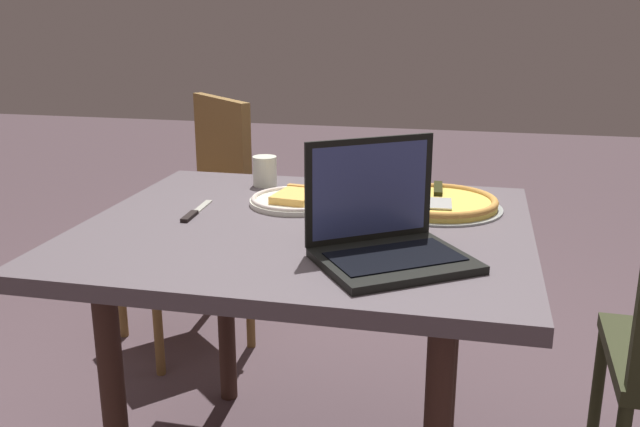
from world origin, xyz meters
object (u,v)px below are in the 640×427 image
(dining_table, at_px, (306,256))
(table_knife, at_px, (195,213))
(pizza_plate, at_px, (297,199))
(chair_far, at_px, (199,207))
(drink_cup, at_px, (265,171))
(laptop, at_px, (386,236))
(pizza_tray, at_px, (438,202))

(dining_table, distance_m, table_knife, 0.32)
(pizza_plate, distance_m, chair_far, 0.85)
(drink_cup, height_order, chair_far, chair_far)
(dining_table, xyz_separation_m, laptop, (0.23, -0.21, 0.14))
(pizza_tray, relative_size, drink_cup, 3.82)
(laptop, relative_size, table_knife, 1.93)
(pizza_tray, height_order, drink_cup, drink_cup)
(laptop, height_order, drink_cup, laptop)
(pizza_tray, bearing_deg, table_knife, -162.68)
(dining_table, distance_m, pizza_tray, 0.40)
(pizza_tray, bearing_deg, chair_far, 148.65)
(dining_table, xyz_separation_m, table_knife, (-0.31, 0.02, 0.09))
(dining_table, distance_m, laptop, 0.34)
(laptop, relative_size, pizza_tray, 1.15)
(pizza_tray, xyz_separation_m, table_knife, (-0.62, -0.19, -0.01))
(pizza_tray, bearing_deg, pizza_plate, -173.98)
(pizza_plate, relative_size, table_knife, 1.26)
(pizza_plate, xyz_separation_m, drink_cup, (-0.15, 0.18, 0.03))
(table_knife, relative_size, drink_cup, 2.27)
(pizza_tray, distance_m, table_knife, 0.65)
(laptop, distance_m, pizza_tray, 0.43)
(dining_table, bearing_deg, pizza_tray, 33.90)
(laptop, height_order, pizza_plate, laptop)
(dining_table, relative_size, laptop, 2.81)
(chair_far, bearing_deg, drink_cup, -46.77)
(dining_table, relative_size, pizza_tray, 3.21)
(pizza_plate, xyz_separation_m, table_knife, (-0.24, -0.15, -0.01))
(table_knife, bearing_deg, drink_cup, 74.74)
(dining_table, xyz_separation_m, drink_cup, (-0.22, 0.35, 0.13))
(pizza_tray, xyz_separation_m, drink_cup, (-0.53, 0.14, 0.03))
(dining_table, xyz_separation_m, pizza_plate, (-0.07, 0.17, 0.10))
(dining_table, distance_m, pizza_plate, 0.21)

